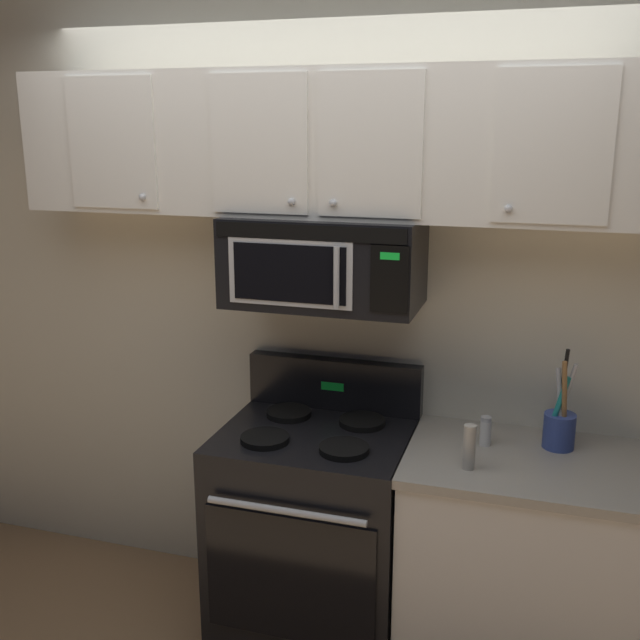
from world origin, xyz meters
TOP-DOWN VIEW (x-y plane):
  - back_wall at (0.00, 0.79)m, footprint 5.20×0.10m
  - stove_range at (0.00, 0.42)m, footprint 0.76×0.69m
  - over_range_microwave at (-0.00, 0.54)m, footprint 0.76×0.43m
  - upper_cabinets at (-0.00, 0.57)m, footprint 2.50×0.36m
  - counter_segment at (0.84, 0.43)m, footprint 0.93×0.65m
  - utensil_crock_blue at (0.93, 0.56)m, footprint 0.12×0.12m
  - salt_shaker at (0.66, 0.50)m, footprint 0.04×0.04m
  - pepper_mill at (0.62, 0.28)m, footprint 0.04×0.04m

SIDE VIEW (x-z plane):
  - counter_segment at x=0.84m, z-range 0.00..0.90m
  - stove_range at x=0.00m, z-range -0.09..1.03m
  - salt_shaker at x=0.66m, z-range 0.90..1.01m
  - pepper_mill at x=0.62m, z-range 0.90..1.07m
  - utensil_crock_blue at x=0.93m, z-range 0.80..1.19m
  - back_wall at x=0.00m, z-range 0.00..2.70m
  - over_range_microwave at x=0.00m, z-range 1.40..1.75m
  - upper_cabinets at x=0.00m, z-range 1.75..2.30m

